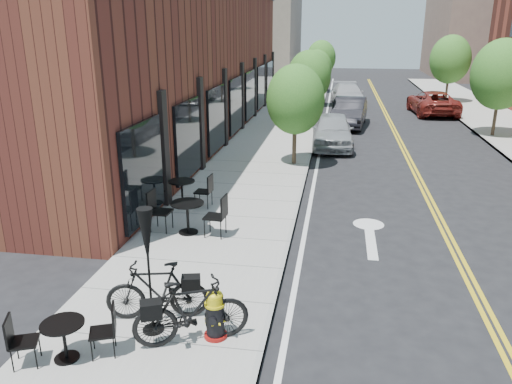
{
  "coord_description": "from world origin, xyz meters",
  "views": [
    {
      "loc": [
        1.01,
        -9.87,
        5.17
      ],
      "look_at": [
        -1.05,
        2.6,
        1.0
      ],
      "focal_mm": 35.0,
      "sensor_mm": 36.0,
      "label": 1
    }
  ],
  "objects_px": {
    "parked_car_a": "(332,131)",
    "parked_car_far": "(432,103)",
    "fire_hydrant": "(215,315)",
    "bistro_set_b": "(188,213)",
    "bicycle_right": "(191,312)",
    "bicycle_left": "(157,291)",
    "bistro_set_a": "(64,336)",
    "bistro_set_c": "(182,189)",
    "parked_car_c": "(348,95)",
    "patio_umbrella": "(147,245)",
    "parked_car_b": "(349,112)"
  },
  "relations": [
    {
      "from": "parked_car_a",
      "to": "fire_hydrant",
      "type": "bearing_deg",
      "value": -98.75
    },
    {
      "from": "fire_hydrant",
      "to": "bistro_set_b",
      "type": "relative_size",
      "value": 0.45
    },
    {
      "from": "bicycle_right",
      "to": "bistro_set_a",
      "type": "distance_m",
      "value": 2.02
    },
    {
      "from": "bicycle_left",
      "to": "parked_car_far",
      "type": "bearing_deg",
      "value": 147.68
    },
    {
      "from": "parked_car_b",
      "to": "parked_car_c",
      "type": "relative_size",
      "value": 0.93
    },
    {
      "from": "bistro_set_a",
      "to": "bicycle_left",
      "type": "bearing_deg",
      "value": 30.4
    },
    {
      "from": "fire_hydrant",
      "to": "bicycle_left",
      "type": "relative_size",
      "value": 0.49
    },
    {
      "from": "bicycle_left",
      "to": "parked_car_far",
      "type": "height_order",
      "value": "parked_car_far"
    },
    {
      "from": "fire_hydrant",
      "to": "bistro_set_c",
      "type": "distance_m",
      "value": 6.9
    },
    {
      "from": "bicycle_right",
      "to": "bistro_set_a",
      "type": "xyz_separation_m",
      "value": [
        -1.87,
        -0.75,
        -0.16
      ]
    },
    {
      "from": "bistro_set_a",
      "to": "patio_umbrella",
      "type": "distance_m",
      "value": 1.9
    },
    {
      "from": "bistro_set_a",
      "to": "bistro_set_c",
      "type": "height_order",
      "value": "bistro_set_c"
    },
    {
      "from": "patio_umbrella",
      "to": "parked_car_far",
      "type": "xyz_separation_m",
      "value": [
        8.8,
        25.54,
        -1.03
      ]
    },
    {
      "from": "bistro_set_b",
      "to": "parked_car_b",
      "type": "height_order",
      "value": "parked_car_b"
    },
    {
      "from": "bicycle_right",
      "to": "parked_car_b",
      "type": "distance_m",
      "value": 21.0
    },
    {
      "from": "parked_car_b",
      "to": "parked_car_far",
      "type": "distance_m",
      "value": 7.18
    },
    {
      "from": "bistro_set_a",
      "to": "parked_car_far",
      "type": "bearing_deg",
      "value": 47.17
    },
    {
      "from": "bistro_set_a",
      "to": "parked_car_far",
      "type": "xyz_separation_m",
      "value": [
        9.89,
        26.51,
        0.18
      ]
    },
    {
      "from": "parked_car_a",
      "to": "parked_car_b",
      "type": "distance_m",
      "value": 5.32
    },
    {
      "from": "bistro_set_a",
      "to": "parked_car_far",
      "type": "relative_size",
      "value": 0.31
    },
    {
      "from": "bistro_set_c",
      "to": "parked_car_c",
      "type": "bearing_deg",
      "value": 81.75
    },
    {
      "from": "bicycle_right",
      "to": "parked_car_far",
      "type": "relative_size",
      "value": 0.37
    },
    {
      "from": "bicycle_left",
      "to": "parked_car_c",
      "type": "height_order",
      "value": "parked_car_c"
    },
    {
      "from": "fire_hydrant",
      "to": "parked_car_a",
      "type": "distance_m",
      "value": 15.42
    },
    {
      "from": "patio_umbrella",
      "to": "parked_car_a",
      "type": "relative_size",
      "value": 0.51
    },
    {
      "from": "bicycle_left",
      "to": "parked_car_a",
      "type": "height_order",
      "value": "parked_car_a"
    },
    {
      "from": "bistro_set_a",
      "to": "parked_car_c",
      "type": "relative_size",
      "value": 0.32
    },
    {
      "from": "bistro_set_a",
      "to": "parked_car_c",
      "type": "distance_m",
      "value": 29.9
    },
    {
      "from": "patio_umbrella",
      "to": "parked_car_c",
      "type": "bearing_deg",
      "value": 82.82
    },
    {
      "from": "bistro_set_a",
      "to": "patio_umbrella",
      "type": "relative_size",
      "value": 0.7
    },
    {
      "from": "bistro_set_b",
      "to": "patio_umbrella",
      "type": "height_order",
      "value": "patio_umbrella"
    },
    {
      "from": "bistro_set_a",
      "to": "fire_hydrant",
      "type": "bearing_deg",
      "value": 1.36
    },
    {
      "from": "parked_car_a",
      "to": "parked_car_far",
      "type": "distance_m",
      "value": 11.84
    },
    {
      "from": "bistro_set_a",
      "to": "patio_umbrella",
      "type": "xyz_separation_m",
      "value": [
        1.09,
        0.98,
        1.21
      ]
    },
    {
      "from": "fire_hydrant",
      "to": "bicycle_right",
      "type": "bearing_deg",
      "value": -144.33
    },
    {
      "from": "bistro_set_a",
      "to": "bistro_set_b",
      "type": "bearing_deg",
      "value": 63.04
    },
    {
      "from": "bicycle_right",
      "to": "parked_car_a",
      "type": "distance_m",
      "value": 15.68
    },
    {
      "from": "parked_car_c",
      "to": "bicycle_left",
      "type": "bearing_deg",
      "value": -103.28
    },
    {
      "from": "parked_car_b",
      "to": "parked_car_far",
      "type": "relative_size",
      "value": 0.9
    },
    {
      "from": "bistro_set_b",
      "to": "bicycle_right",
      "type": "bearing_deg",
      "value": -68.13
    },
    {
      "from": "fire_hydrant",
      "to": "parked_car_a",
      "type": "relative_size",
      "value": 0.2
    },
    {
      "from": "fire_hydrant",
      "to": "bistro_set_a",
      "type": "distance_m",
      "value": 2.42
    },
    {
      "from": "fire_hydrant",
      "to": "bicycle_left",
      "type": "xyz_separation_m",
      "value": [
        -1.17,
        0.4,
        0.12
      ]
    },
    {
      "from": "bistro_set_c",
      "to": "parked_car_far",
      "type": "relative_size",
      "value": 0.35
    },
    {
      "from": "patio_umbrella",
      "to": "parked_car_b",
      "type": "xyz_separation_m",
      "value": [
        3.6,
        20.59,
        -0.98
      ]
    },
    {
      "from": "bistro_set_a",
      "to": "parked_car_c",
      "type": "bearing_deg",
      "value": 58.6
    },
    {
      "from": "fire_hydrant",
      "to": "parked_car_b",
      "type": "xyz_separation_m",
      "value": [
        2.47,
        20.59,
        0.23
      ]
    },
    {
      "from": "parked_car_b",
      "to": "parked_car_far",
      "type": "bearing_deg",
      "value": 49.72
    },
    {
      "from": "fire_hydrant",
      "to": "bicycle_right",
      "type": "relative_size",
      "value": 0.47
    },
    {
      "from": "parked_car_a",
      "to": "parked_car_far",
      "type": "height_order",
      "value": "parked_car_a"
    }
  ]
}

